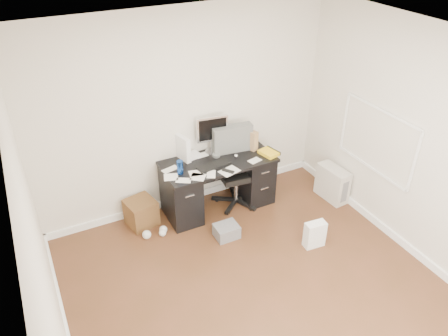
% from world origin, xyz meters
% --- Properties ---
extents(ground, '(4.00, 4.00, 0.00)m').
position_xyz_m(ground, '(0.00, 0.00, 0.00)').
color(ground, '#4B2E18').
rests_on(ground, ground).
extents(room_shell, '(4.02, 4.02, 2.71)m').
position_xyz_m(room_shell, '(0.03, 0.03, 1.66)').
color(room_shell, silver).
rests_on(room_shell, ground).
extents(desk, '(1.50, 0.70, 0.75)m').
position_xyz_m(desk, '(0.30, 1.65, 0.40)').
color(desk, black).
rests_on(desk, ground).
extents(loose_papers, '(1.10, 0.60, 0.00)m').
position_xyz_m(loose_papers, '(0.10, 1.60, 0.75)').
color(loose_papers, silver).
rests_on(loose_papers, desk).
extents(lcd_monitor, '(0.46, 0.30, 0.54)m').
position_xyz_m(lcd_monitor, '(0.33, 1.88, 1.02)').
color(lcd_monitor, silver).
rests_on(lcd_monitor, desk).
extents(keyboard, '(0.46, 0.21, 0.03)m').
position_xyz_m(keyboard, '(0.18, 1.55, 0.76)').
color(keyboard, black).
rests_on(keyboard, desk).
extents(computer_mouse, '(0.07, 0.07, 0.06)m').
position_xyz_m(computer_mouse, '(0.54, 1.61, 0.78)').
color(computer_mouse, silver).
rests_on(computer_mouse, desk).
extents(travel_mug, '(0.10, 0.10, 0.18)m').
position_xyz_m(travel_mug, '(-0.27, 1.58, 0.84)').
color(travel_mug, navy).
rests_on(travel_mug, desk).
extents(white_binder, '(0.19, 0.31, 0.34)m').
position_xyz_m(white_binder, '(-0.10, 1.90, 0.92)').
color(white_binder, white).
rests_on(white_binder, desk).
extents(magazine_file, '(0.20, 0.26, 0.28)m').
position_xyz_m(magazine_file, '(0.83, 1.75, 0.89)').
color(magazine_file, '#8E6545').
rests_on(magazine_file, desk).
extents(pen_cup, '(0.13, 0.13, 0.24)m').
position_xyz_m(pen_cup, '(0.65, 1.84, 0.87)').
color(pen_cup, brown).
rests_on(pen_cup, desk).
extents(yellow_book, '(0.25, 0.29, 0.04)m').
position_xyz_m(yellow_book, '(0.99, 1.49, 0.77)').
color(yellow_book, yellow).
rests_on(yellow_book, desk).
extents(paper_remote, '(0.29, 0.26, 0.02)m').
position_xyz_m(paper_remote, '(0.31, 1.35, 0.76)').
color(paper_remote, silver).
rests_on(paper_remote, desk).
extents(office_chair, '(0.71, 0.71, 1.13)m').
position_xyz_m(office_chair, '(0.56, 1.62, 0.56)').
color(office_chair, '#545754').
rests_on(office_chair, ground).
extents(pc_tower, '(0.26, 0.51, 0.49)m').
position_xyz_m(pc_tower, '(1.84, 1.10, 0.25)').
color(pc_tower, beige).
rests_on(pc_tower, ground).
extents(shopping_bag, '(0.27, 0.21, 0.35)m').
position_xyz_m(shopping_bag, '(1.00, 0.38, 0.18)').
color(shopping_bag, white).
rests_on(shopping_bag, ground).
extents(wicker_basket, '(0.42, 0.42, 0.36)m').
position_xyz_m(wicker_basket, '(-0.78, 1.77, 0.18)').
color(wicker_basket, '#483015').
rests_on(wicker_basket, ground).
extents(desk_printer, '(0.30, 0.25, 0.17)m').
position_xyz_m(desk_printer, '(0.10, 1.02, 0.09)').
color(desk_printer, '#5E5E63').
rests_on(desk_printer, ground).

